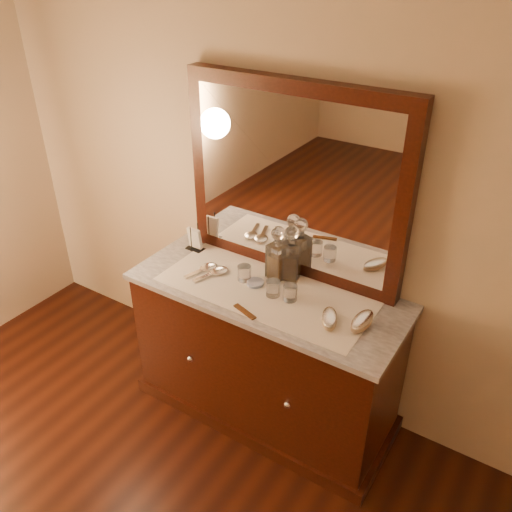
# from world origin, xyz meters

# --- Properties ---
(dresser_cabinet) EXTENTS (1.40, 0.55, 0.82)m
(dresser_cabinet) POSITION_xyz_m (0.00, 1.96, 0.41)
(dresser_cabinet) COLOR black
(dresser_cabinet) RESTS_ON floor
(dresser_plinth) EXTENTS (1.46, 0.59, 0.08)m
(dresser_plinth) POSITION_xyz_m (0.00, 1.96, 0.04)
(dresser_plinth) COLOR black
(dresser_plinth) RESTS_ON floor
(knob_left) EXTENTS (0.04, 0.04, 0.04)m
(knob_left) POSITION_xyz_m (-0.30, 1.67, 0.45)
(knob_left) COLOR silver
(knob_left) RESTS_ON dresser_cabinet
(knob_right) EXTENTS (0.04, 0.04, 0.04)m
(knob_right) POSITION_xyz_m (0.30, 1.67, 0.45)
(knob_right) COLOR silver
(knob_right) RESTS_ON dresser_cabinet
(marble_top) EXTENTS (1.44, 0.59, 0.03)m
(marble_top) POSITION_xyz_m (0.00, 1.96, 0.83)
(marble_top) COLOR silver
(marble_top) RESTS_ON dresser_cabinet
(mirror_frame) EXTENTS (1.20, 0.08, 1.00)m
(mirror_frame) POSITION_xyz_m (0.00, 2.20, 1.35)
(mirror_frame) COLOR black
(mirror_frame) RESTS_ON marble_top
(mirror_glass) EXTENTS (1.06, 0.01, 0.86)m
(mirror_glass) POSITION_xyz_m (0.00, 2.17, 1.35)
(mirror_glass) COLOR white
(mirror_glass) RESTS_ON marble_top
(lace_runner) EXTENTS (1.10, 0.45, 0.00)m
(lace_runner) POSITION_xyz_m (0.00, 1.94, 0.85)
(lace_runner) COLOR white
(lace_runner) RESTS_ON marble_top
(pin_dish) EXTENTS (0.09, 0.09, 0.02)m
(pin_dish) POSITION_xyz_m (-0.07, 1.96, 0.86)
(pin_dish) COLOR white
(pin_dish) RESTS_ON lace_runner
(comb) EXTENTS (0.14, 0.07, 0.01)m
(comb) POSITION_xyz_m (0.02, 1.73, 0.86)
(comb) COLOR #673212
(comb) RESTS_ON lace_runner
(napkin_rack) EXTENTS (0.11, 0.07, 0.15)m
(napkin_rack) POSITION_xyz_m (-0.56, 2.08, 0.91)
(napkin_rack) COLOR black
(napkin_rack) RESTS_ON marble_top
(decanter_left) EXTENTS (0.11, 0.11, 0.30)m
(decanter_left) POSITION_xyz_m (-0.01, 2.08, 0.97)
(decanter_left) COLOR brown
(decanter_left) RESTS_ON lace_runner
(decanter_right) EXTENTS (0.12, 0.12, 0.31)m
(decanter_right) POSITION_xyz_m (0.05, 2.11, 0.97)
(decanter_right) COLOR brown
(decanter_right) RESTS_ON lace_runner
(brush_near) EXTENTS (0.13, 0.18, 0.04)m
(brush_near) POSITION_xyz_m (0.39, 1.88, 0.88)
(brush_near) COLOR tan
(brush_near) RESTS_ON lace_runner
(brush_far) EXTENTS (0.08, 0.18, 0.05)m
(brush_far) POSITION_xyz_m (0.52, 1.94, 0.88)
(brush_far) COLOR tan
(brush_far) RESTS_ON lace_runner
(hand_mirror_outer) EXTENTS (0.11, 0.21, 0.02)m
(hand_mirror_outer) POSITION_xyz_m (-0.37, 1.93, 0.86)
(hand_mirror_outer) COLOR silver
(hand_mirror_outer) RESTS_ON lace_runner
(hand_mirror_inner) EXTENTS (0.12, 0.22, 0.02)m
(hand_mirror_inner) POSITION_xyz_m (-0.30, 1.93, 0.86)
(hand_mirror_inner) COLOR silver
(hand_mirror_inner) RESTS_ON lace_runner
(tumblers) EXTENTS (0.36, 0.11, 0.08)m
(tumblers) POSITION_xyz_m (0.02, 1.94, 0.89)
(tumblers) COLOR white
(tumblers) RESTS_ON lace_runner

